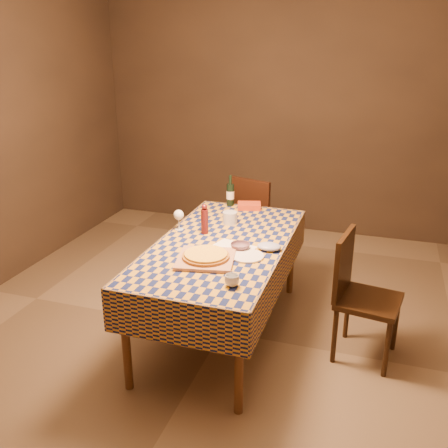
# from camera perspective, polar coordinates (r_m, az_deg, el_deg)

# --- Properties ---
(room) EXTENTS (5.00, 5.10, 2.70)m
(room) POSITION_cam_1_polar(r_m,az_deg,el_deg) (3.52, -0.25, 6.61)
(room) COLOR brown
(room) RESTS_ON ground
(dining_table) EXTENTS (0.94, 1.84, 0.77)m
(dining_table) POSITION_cam_1_polar(r_m,az_deg,el_deg) (3.73, -0.24, -3.22)
(dining_table) COLOR brown
(dining_table) RESTS_ON ground
(cutting_board) EXTENTS (0.45, 0.45, 0.02)m
(cutting_board) POSITION_cam_1_polar(r_m,az_deg,el_deg) (3.41, -2.08, -4.01)
(cutting_board) COLOR #AF7552
(cutting_board) RESTS_ON dining_table
(pizza) EXTENTS (0.38, 0.38, 0.03)m
(pizza) POSITION_cam_1_polar(r_m,az_deg,el_deg) (3.40, -2.09, -3.59)
(pizza) COLOR #935818
(pizza) RESTS_ON cutting_board
(pepper_mill) EXTENTS (0.07, 0.07, 0.24)m
(pepper_mill) POSITION_cam_1_polar(r_m,az_deg,el_deg) (3.84, -2.23, 0.48)
(pepper_mill) COLOR #481013
(pepper_mill) RESTS_ON dining_table
(bowl) EXTENTS (0.15, 0.15, 0.04)m
(bowl) POSITION_cam_1_polar(r_m,az_deg,el_deg) (3.58, 1.87, -2.58)
(bowl) COLOR #664956
(bowl) RESTS_ON dining_table
(wine_glass) EXTENTS (0.09, 0.09, 0.16)m
(wine_glass) POSITION_cam_1_polar(r_m,az_deg,el_deg) (3.93, -5.21, 0.95)
(wine_glass) COLOR silver
(wine_glass) RESTS_ON dining_table
(wine_bottle) EXTENTS (0.08, 0.08, 0.28)m
(wine_bottle) POSITION_cam_1_polar(r_m,az_deg,el_deg) (4.50, 0.73, 3.42)
(wine_bottle) COLOR black
(wine_bottle) RESTS_ON dining_table
(deli_tub) EXTENTS (0.15, 0.15, 0.10)m
(deli_tub) POSITION_cam_1_polar(r_m,az_deg,el_deg) (4.07, 0.69, 0.72)
(deli_tub) COLOR silver
(deli_tub) RESTS_ON dining_table
(takeout_container) EXTENTS (0.23, 0.19, 0.05)m
(takeout_container) POSITION_cam_1_polar(r_m,az_deg,el_deg) (4.45, 2.89, 2.09)
(takeout_container) COLOR #B03717
(takeout_container) RESTS_ON dining_table
(white_plate) EXTENTS (0.29, 0.29, 0.01)m
(white_plate) POSITION_cam_1_polar(r_m,az_deg,el_deg) (3.47, 2.66, -3.68)
(white_plate) COLOR white
(white_plate) RESTS_ON dining_table
(tumbler) EXTENTS (0.09, 0.09, 0.07)m
(tumbler) POSITION_cam_1_polar(r_m,az_deg,el_deg) (3.06, 0.91, -6.47)
(tumbler) COLOR silver
(tumbler) RESTS_ON dining_table
(flour_patch) EXTENTS (0.35, 0.30, 0.00)m
(flour_patch) POSITION_cam_1_polar(r_m,az_deg,el_deg) (3.61, 0.97, -2.72)
(flour_patch) COLOR white
(flour_patch) RESTS_ON dining_table
(flour_bag) EXTENTS (0.19, 0.16, 0.05)m
(flour_bag) POSITION_cam_1_polar(r_m,az_deg,el_deg) (3.59, 5.17, -2.57)
(flour_bag) COLOR #A0A7CD
(flour_bag) RESTS_ON dining_table
(chair_far) EXTENTS (0.52, 0.53, 0.93)m
(chair_far) POSITION_cam_1_polar(r_m,az_deg,el_deg) (5.01, 3.68, 0.91)
(chair_far) COLOR black
(chair_far) RESTS_ON ground
(chair_right) EXTENTS (0.49, 0.48, 0.93)m
(chair_right) POSITION_cam_1_polar(r_m,az_deg,el_deg) (3.69, 15.06, -7.24)
(chair_right) COLOR black
(chair_right) RESTS_ON ground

